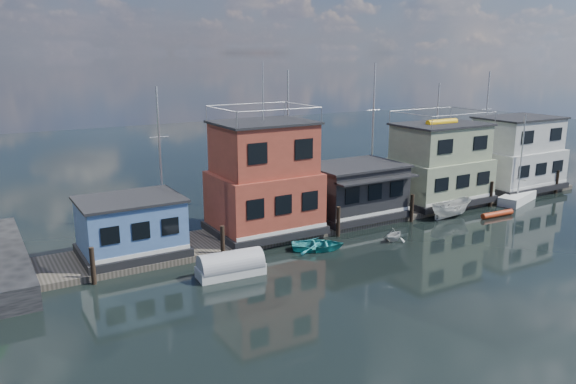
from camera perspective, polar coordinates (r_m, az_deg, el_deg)
ground at (r=36.84m, az=18.68°, el=-7.18°), size 160.00×160.00×0.00m
dock at (r=45.02m, az=7.19°, el=-2.45°), size 48.00×5.00×0.40m
houseboat_blue at (r=36.71m, az=-15.66°, el=-3.39°), size 6.40×4.90×3.66m
houseboat_red at (r=39.55m, az=-2.47°, el=1.20°), size 7.40×5.90×11.86m
houseboat_dark at (r=44.14m, az=6.77°, el=0.21°), size 7.40×6.10×4.06m
houseboat_green at (r=49.77m, az=15.10°, el=2.72°), size 8.40×5.90×7.03m
houseboat_white at (r=57.26m, az=22.18°, el=3.58°), size 8.40×5.90×6.66m
pilings at (r=42.47m, az=9.16°, el=-2.25°), size 42.28×0.28×2.20m
background_masts at (r=51.39m, az=7.51°, el=5.69°), size 36.40×0.16×12.00m
motorboat at (r=46.56m, az=16.23°, el=-1.64°), size 3.97×1.57×1.52m
red_kayak at (r=48.16m, az=20.49°, el=-2.11°), size 3.19×0.60×0.46m
day_sailer at (r=53.47m, az=22.26°, el=-0.50°), size 5.19×3.10×7.77m
tarp_runabout at (r=33.54m, az=-5.84°, el=-7.49°), size 4.09×1.91×1.61m
dinghy_white at (r=40.05m, az=10.71°, el=-4.25°), size 2.24×2.09×0.96m
dinghy_teal at (r=37.67m, az=3.06°, el=-5.38°), size 4.32×3.90×0.74m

